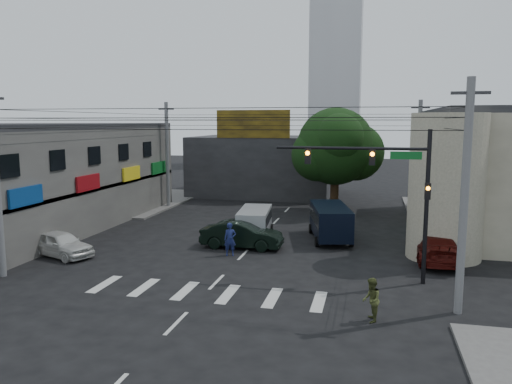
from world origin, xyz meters
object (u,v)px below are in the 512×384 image
(street_tree, at_px, (335,147))
(maroon_sedan, at_px, (435,247))
(traffic_officer, at_px, (230,239))
(utility_pole_near_right, at_px, (464,199))
(silver_minivan, at_px, (255,224))
(white_compact, at_px, (61,244))
(navy_van, at_px, (330,223))
(utility_pole_far_left, at_px, (167,155))
(traffic_gantry, at_px, (390,180))
(pedestrian_olive, at_px, (371,300))
(utility_pole_far_right, at_px, (418,159))
(dark_sedan, at_px, (242,235))

(street_tree, height_order, maroon_sedan, street_tree)
(traffic_officer, bearing_deg, street_tree, 55.70)
(street_tree, relative_size, utility_pole_near_right, 0.95)
(silver_minivan, xyz_separation_m, traffic_officer, (-0.37, -4.49, -0.02))
(white_compact, xyz_separation_m, navy_van, (14.41, 7.50, 0.38))
(maroon_sedan, xyz_separation_m, navy_van, (-6.00, 3.70, 0.31))
(silver_minivan, relative_size, navy_van, 0.80)
(utility_pole_far_left, distance_m, traffic_officer, 17.72)
(white_compact, distance_m, traffic_officer, 9.52)
(traffic_gantry, bearing_deg, utility_pole_far_left, 137.14)
(maroon_sedan, distance_m, pedestrian_olive, 9.87)
(traffic_officer, relative_size, pedestrian_olive, 1.11)
(pedestrian_olive, bearing_deg, utility_pole_far_left, -144.50)
(traffic_gantry, bearing_deg, utility_pole_far_right, 81.06)
(utility_pole_far_right, bearing_deg, pedestrian_olive, -98.64)
(street_tree, height_order, utility_pole_far_right, utility_pole_far_right)
(traffic_gantry, xyz_separation_m, white_compact, (-17.73, 0.36, -4.11))
(navy_van, bearing_deg, traffic_officer, 122.09)
(traffic_gantry, xyz_separation_m, dark_sedan, (-8.31, 4.55, -4.03))
(street_tree, bearing_deg, white_compact, -128.24)
(utility_pole_near_right, height_order, navy_van, utility_pole_near_right)
(traffic_gantry, xyz_separation_m, silver_minivan, (-8.14, 7.20, -3.87))
(utility_pole_far_right, bearing_deg, white_compact, -140.79)
(pedestrian_olive, bearing_deg, white_compact, -110.91)
(white_compact, height_order, pedestrian_olive, pedestrian_olive)
(dark_sedan, relative_size, pedestrian_olive, 2.90)
(utility_pole_near_right, height_order, utility_pole_far_left, same)
(street_tree, bearing_deg, utility_pole_far_left, -176.05)
(utility_pole_far_left, distance_m, white_compact, 17.10)
(utility_pole_far_left, distance_m, pedestrian_olive, 28.55)
(utility_pole_far_left, distance_m, dark_sedan, 16.42)
(utility_pole_far_left, distance_m, utility_pole_far_right, 21.00)
(utility_pole_far_right, relative_size, silver_minivan, 1.99)
(white_compact, relative_size, traffic_officer, 2.42)
(utility_pole_far_left, bearing_deg, utility_pole_near_right, -44.31)
(traffic_gantry, xyz_separation_m, utility_pole_far_left, (-18.32, 17.00, -0.23))
(utility_pole_far_right, height_order, traffic_officer, utility_pole_far_right)
(utility_pole_near_right, height_order, traffic_officer, utility_pole_near_right)
(utility_pole_near_right, distance_m, traffic_officer, 13.30)
(utility_pole_far_right, height_order, maroon_sedan, utility_pole_far_right)
(dark_sedan, bearing_deg, utility_pole_far_left, 39.58)
(street_tree, bearing_deg, navy_van, -87.15)
(street_tree, xyz_separation_m, dark_sedan, (-4.49, -13.45, -4.67))
(silver_minivan, bearing_deg, traffic_gantry, -137.84)
(utility_pole_near_right, xyz_separation_m, traffic_officer, (-11.18, 6.20, -3.66))
(utility_pole_near_right, bearing_deg, utility_pole_far_right, 90.00)
(white_compact, bearing_deg, traffic_gantry, -71.47)
(traffic_officer, bearing_deg, maroon_sedan, -9.93)
(dark_sedan, bearing_deg, pedestrian_olive, -141.03)
(utility_pole_far_left, distance_m, navy_van, 17.92)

